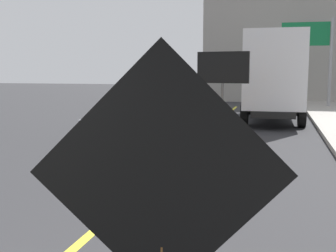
# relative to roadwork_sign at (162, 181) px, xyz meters

# --- Properties ---
(lane_center_stripe) EXTENTS (0.14, 36.00, 0.01)m
(lane_center_stripe) POSITION_rel_roadwork_sign_xyz_m (-1.65, 4.50, -1.47)
(lane_center_stripe) COLOR yellow
(lane_center_stripe) RESTS_ON ground
(roadwork_sign) EXTENTS (1.61, 0.35, 2.33)m
(roadwork_sign) POSITION_rel_roadwork_sign_xyz_m (0.00, 0.00, 0.00)
(roadwork_sign) COLOR #593819
(roadwork_sign) RESTS_ON ground
(arrow_board_trailer) EXTENTS (1.60, 1.92, 2.70)m
(arrow_board_trailer) POSITION_rel_roadwork_sign_xyz_m (-0.95, 10.35, -0.99)
(arrow_board_trailer) COLOR orange
(arrow_board_trailer) RESTS_ON ground
(box_truck) EXTENTS (2.51, 6.90, 3.59)m
(box_truck) POSITION_rel_roadwork_sign_xyz_m (0.50, 15.75, 0.44)
(box_truck) COLOR black
(box_truck) RESTS_ON ground
(pickup_car) EXTENTS (2.22, 4.84, 1.38)m
(pickup_car) POSITION_rel_roadwork_sign_xyz_m (-3.44, 9.73, -0.77)
(pickup_car) COLOR silver
(pickup_car) RESTS_ON ground
(highway_guide_sign) EXTENTS (2.79, 0.22, 5.00)m
(highway_guide_sign) POSITION_rel_roadwork_sign_xyz_m (2.70, 22.57, 1.95)
(highway_guide_sign) COLOR gray
(highway_guide_sign) RESTS_ON ground
(far_building_block) EXTENTS (12.61, 7.79, 9.15)m
(far_building_block) POSITION_rel_roadwork_sign_xyz_m (1.95, 30.16, 3.10)
(far_building_block) COLOR gray
(far_building_block) RESTS_ON ground
(traffic_cone_mid_lane) EXTENTS (0.36, 0.36, 0.67)m
(traffic_cone_mid_lane) POSITION_rel_roadwork_sign_xyz_m (-0.43, 4.46, -1.14)
(traffic_cone_mid_lane) COLOR black
(traffic_cone_mid_lane) RESTS_ON ground
(traffic_cone_far_lane) EXTENTS (0.36, 0.36, 0.70)m
(traffic_cone_far_lane) POSITION_rel_roadwork_sign_xyz_m (-0.58, 7.21, -1.13)
(traffic_cone_far_lane) COLOR black
(traffic_cone_far_lane) RESTS_ON ground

